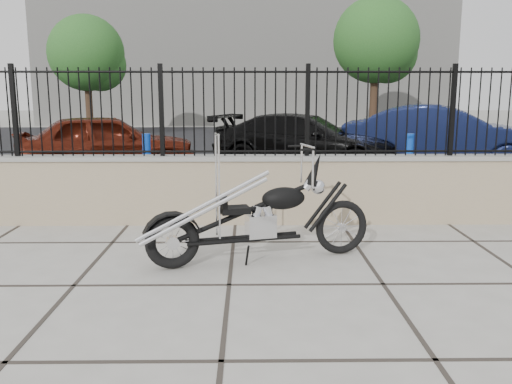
{
  "coord_description": "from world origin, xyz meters",
  "views": [
    {
      "loc": [
        0.2,
        -4.99,
        1.86
      ],
      "look_at": [
        0.27,
        1.04,
        0.72
      ],
      "focal_mm": 38.0,
      "sensor_mm": 36.0,
      "label": 1
    }
  ],
  "objects_px": {
    "car_red": "(107,143)",
    "car_blue": "(443,137)",
    "car_black": "(305,141)",
    "chopper_motorcycle": "(256,197)"
  },
  "relations": [
    {
      "from": "chopper_motorcycle",
      "to": "car_black",
      "type": "distance_m",
      "value": 7.28
    },
    {
      "from": "car_red",
      "to": "car_black",
      "type": "xyz_separation_m",
      "value": [
        4.57,
        0.55,
        -0.03
      ]
    },
    {
      "from": "car_black",
      "to": "car_blue",
      "type": "distance_m",
      "value": 3.24
    },
    {
      "from": "car_red",
      "to": "car_blue",
      "type": "relative_size",
      "value": 0.86
    },
    {
      "from": "car_red",
      "to": "car_black",
      "type": "distance_m",
      "value": 4.6
    },
    {
      "from": "car_black",
      "to": "chopper_motorcycle",
      "type": "bearing_deg",
      "value": -167.34
    },
    {
      "from": "chopper_motorcycle",
      "to": "car_blue",
      "type": "relative_size",
      "value": 0.52
    },
    {
      "from": "car_red",
      "to": "car_black",
      "type": "height_order",
      "value": "car_red"
    },
    {
      "from": "chopper_motorcycle",
      "to": "car_blue",
      "type": "xyz_separation_m",
      "value": [
        4.48,
        6.94,
        0.04
      ]
    },
    {
      "from": "car_red",
      "to": "car_black",
      "type": "bearing_deg",
      "value": -99.92
    }
  ]
}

